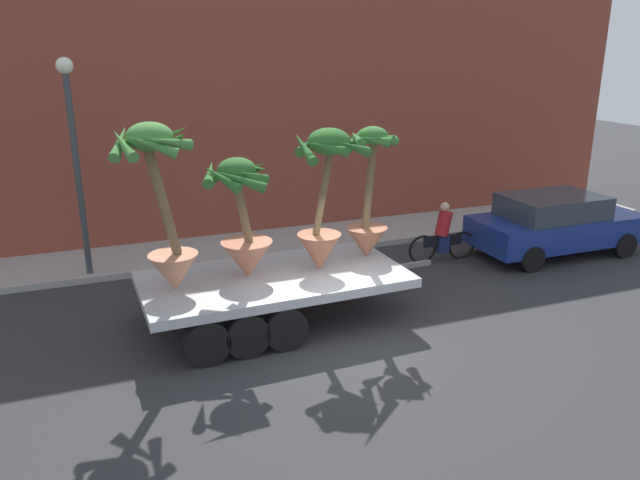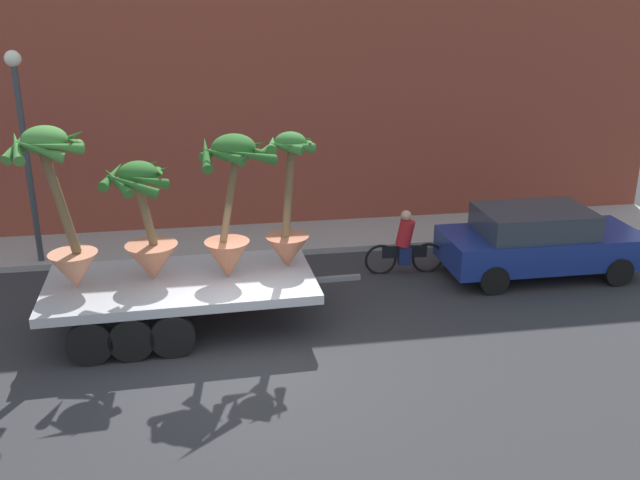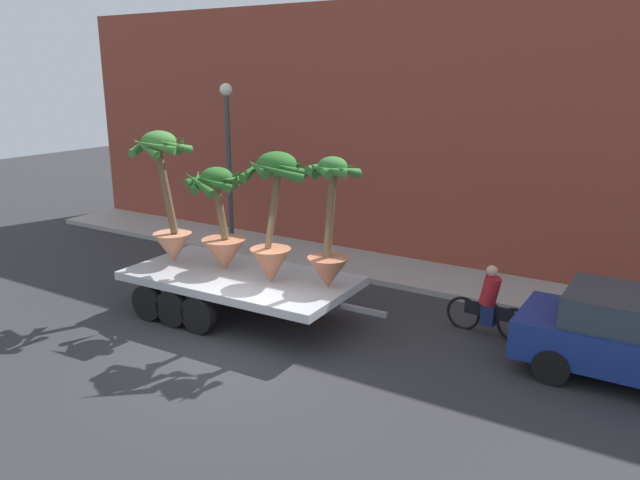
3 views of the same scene
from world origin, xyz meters
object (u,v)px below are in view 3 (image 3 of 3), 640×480
at_px(cyclist, 489,304).
at_px(potted_palm_extra, 166,196).
at_px(potted_palm_middle, 330,233).
at_px(street_lamp, 228,146).
at_px(potted_palm_rear, 273,217).
at_px(flatbed_trailer, 232,282).
at_px(potted_palm_front, 221,224).

bearing_deg(cyclist, potted_palm_extra, -163.91).
bearing_deg(cyclist, potted_palm_middle, -150.45).
relative_size(potted_palm_middle, street_lamp, 0.56).
bearing_deg(potted_palm_middle, potted_palm_rear, -161.51).
bearing_deg(cyclist, flatbed_trailer, -159.80).
distance_m(potted_palm_middle, street_lamp, 6.56).
distance_m(potted_palm_middle, cyclist, 3.61).
bearing_deg(potted_palm_extra, potted_palm_rear, 0.37).
height_order(potted_palm_rear, cyclist, potted_palm_rear).
xyz_separation_m(flatbed_trailer, potted_palm_extra, (-1.78, -0.10, 1.78)).
xyz_separation_m(potted_palm_rear, street_lamp, (-4.36, 3.81, 0.82)).
xyz_separation_m(flatbed_trailer, potted_palm_middle, (2.36, 0.30, 1.38)).
bearing_deg(potted_palm_extra, potted_palm_middle, 5.46).
distance_m(potted_palm_front, cyclist, 6.00).
distance_m(flatbed_trailer, potted_palm_extra, 2.52).
relative_size(potted_palm_rear, potted_palm_middle, 1.02).
distance_m(flatbed_trailer, potted_palm_middle, 2.75).
bearing_deg(cyclist, street_lamp, 167.80).
bearing_deg(potted_palm_front, cyclist, 18.34).
height_order(flatbed_trailer, potted_palm_front, potted_palm_front).
bearing_deg(potted_palm_extra, street_lamp, 109.45).
bearing_deg(flatbed_trailer, street_lamp, 130.03).
height_order(potted_palm_front, cyclist, potted_palm_front).
relative_size(flatbed_trailer, cyclist, 3.32).
distance_m(potted_palm_rear, potted_palm_front, 1.62).
distance_m(potted_palm_rear, potted_palm_middle, 1.22).
relative_size(potted_palm_middle, potted_palm_front, 1.17).
bearing_deg(potted_palm_front, potted_palm_middle, 4.57).
relative_size(potted_palm_rear, cyclist, 1.51).
bearing_deg(potted_palm_rear, flatbed_trailer, 176.34).
height_order(flatbed_trailer, cyclist, cyclist).
relative_size(potted_palm_extra, cyclist, 1.65).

